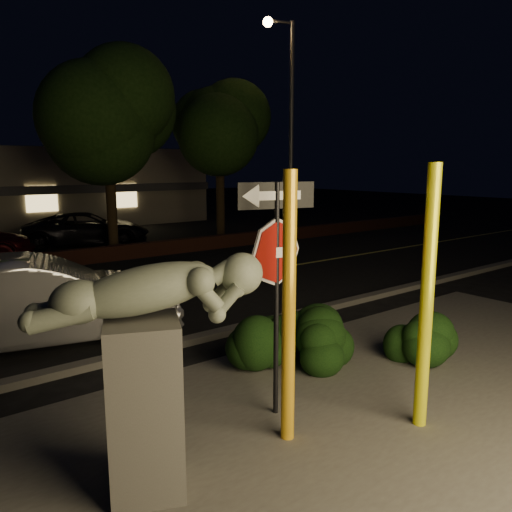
# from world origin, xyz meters

# --- Properties ---
(ground) EXTENTS (90.00, 90.00, 0.00)m
(ground) POSITION_xyz_m (0.00, 10.00, 0.00)
(ground) COLOR black
(ground) RESTS_ON ground
(patio) EXTENTS (14.00, 6.00, 0.02)m
(patio) POSITION_xyz_m (0.00, -1.00, 0.01)
(patio) COLOR #4C4944
(patio) RESTS_ON ground
(road) EXTENTS (80.00, 8.00, 0.01)m
(road) POSITION_xyz_m (0.00, 7.00, 0.01)
(road) COLOR black
(road) RESTS_ON ground
(lane_marking) EXTENTS (80.00, 0.12, 0.00)m
(lane_marking) POSITION_xyz_m (0.00, 7.00, 0.02)
(lane_marking) COLOR #BFB94C
(lane_marking) RESTS_ON road
(curb) EXTENTS (80.00, 0.25, 0.12)m
(curb) POSITION_xyz_m (0.00, 2.90, 0.06)
(curb) COLOR #4C4944
(curb) RESTS_ON ground
(brick_wall) EXTENTS (40.00, 0.35, 0.50)m
(brick_wall) POSITION_xyz_m (0.00, 11.30, 0.25)
(brick_wall) COLOR #3F1D14
(brick_wall) RESTS_ON ground
(parking_lot) EXTENTS (40.00, 12.00, 0.01)m
(parking_lot) POSITION_xyz_m (0.00, 17.00, 0.01)
(parking_lot) COLOR black
(parking_lot) RESTS_ON ground
(tree_far_c) EXTENTS (4.80, 4.80, 7.84)m
(tree_far_c) POSITION_xyz_m (2.50, 12.80, 5.66)
(tree_far_c) COLOR black
(tree_far_c) RESTS_ON ground
(tree_far_d) EXTENTS (4.40, 4.40, 7.42)m
(tree_far_d) POSITION_xyz_m (7.50, 13.30, 5.42)
(tree_far_d) COLOR black
(tree_far_d) RESTS_ON ground
(yellow_pole_left) EXTENTS (0.15, 0.15, 3.07)m
(yellow_pole_left) POSITION_xyz_m (-0.81, -0.51, 1.54)
(yellow_pole_left) COLOR yellow
(yellow_pole_left) RESTS_ON ground
(yellow_pole_right) EXTENTS (0.16, 0.16, 3.15)m
(yellow_pole_right) POSITION_xyz_m (0.66, -1.26, 1.57)
(yellow_pole_right) COLOR #F5F316
(yellow_pole_right) RESTS_ON ground
(signpost) EXTENTS (0.97, 0.26, 2.92)m
(signpost) POSITION_xyz_m (-0.54, 0.02, 2.08)
(signpost) COLOR black
(signpost) RESTS_ON ground
(sculpture) EXTENTS (2.10, 1.33, 2.30)m
(sculpture) POSITION_xyz_m (-2.46, -0.41, 1.42)
(sculpture) COLOR #4C4944
(sculpture) RESTS_ON ground
(hedge_center) EXTENTS (2.03, 1.30, 0.98)m
(hedge_center) POSITION_xyz_m (0.57, 1.38, 0.49)
(hedge_center) COLOR black
(hedge_center) RESTS_ON ground
(hedge_right) EXTENTS (1.67, 0.95, 1.07)m
(hedge_right) POSITION_xyz_m (1.14, 0.82, 0.53)
(hedge_right) COLOR black
(hedge_right) RESTS_ON ground
(hedge_far_right) EXTENTS (1.44, 1.07, 0.90)m
(hedge_far_right) POSITION_xyz_m (2.32, 0.01, 0.45)
(hedge_far_right) COLOR black
(hedge_far_right) RESTS_ON ground
(streetlight) EXTENTS (1.29, 0.63, 8.91)m
(streetlight) POSITION_xyz_m (9.73, 11.60, 5.30)
(streetlight) COLOR #4E4D53
(streetlight) RESTS_ON ground
(silver_sedan) EXTENTS (4.97, 2.68, 1.56)m
(silver_sedan) POSITION_xyz_m (-2.19, 4.47, 0.78)
(silver_sedan) COLOR silver
(silver_sedan) RESTS_ON ground
(parked_car_dark) EXTENTS (5.18, 3.73, 1.31)m
(parked_car_dark) POSITION_xyz_m (2.34, 15.00, 0.65)
(parked_car_dark) COLOR black
(parked_car_dark) RESTS_ON ground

